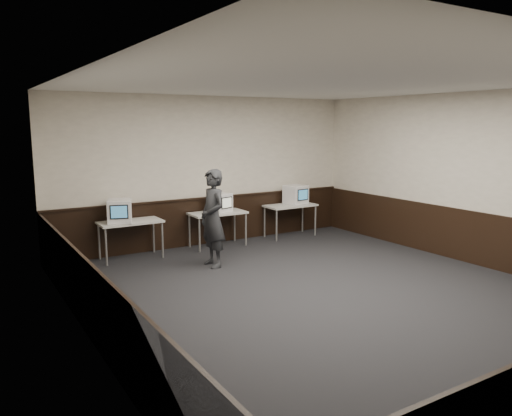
{
  "coord_description": "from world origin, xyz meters",
  "views": [
    {
      "loc": [
        -4.78,
        -5.75,
        2.6
      ],
      "look_at": [
        -0.27,
        1.6,
        1.15
      ],
      "focal_mm": 35.0,
      "sensor_mm": 36.0,
      "label": 1
    }
  ],
  "objects_px": {
    "emac_left": "(120,211)",
    "emac_center": "(220,203)",
    "desk_right": "(290,208)",
    "emac_right": "(296,195)",
    "person": "(213,218)",
    "desk_left": "(130,225)",
    "desk_center": "(218,215)"
  },
  "relations": [
    {
      "from": "emac_left",
      "to": "emac_right",
      "type": "relative_size",
      "value": 1.11
    },
    {
      "from": "desk_center",
      "to": "emac_center",
      "type": "relative_size",
      "value": 2.32
    },
    {
      "from": "desk_right",
      "to": "emac_center",
      "type": "distance_m",
      "value": 1.87
    },
    {
      "from": "desk_center",
      "to": "person",
      "type": "relative_size",
      "value": 0.67
    },
    {
      "from": "desk_left",
      "to": "emac_center",
      "type": "bearing_deg",
      "value": -0.08
    },
    {
      "from": "desk_left",
      "to": "desk_right",
      "type": "xyz_separation_m",
      "value": [
        3.8,
        0.0,
        0.0
      ]
    },
    {
      "from": "desk_left",
      "to": "emac_right",
      "type": "distance_m",
      "value": 3.98
    },
    {
      "from": "emac_right",
      "to": "person",
      "type": "height_order",
      "value": "person"
    },
    {
      "from": "desk_left",
      "to": "desk_center",
      "type": "distance_m",
      "value": 1.9
    },
    {
      "from": "desk_right",
      "to": "emac_left",
      "type": "xyz_separation_m",
      "value": [
        -4.01,
        -0.04,
        0.29
      ]
    },
    {
      "from": "desk_right",
      "to": "emac_right",
      "type": "relative_size",
      "value": 2.27
    },
    {
      "from": "person",
      "to": "desk_left",
      "type": "bearing_deg",
      "value": -140.2
    },
    {
      "from": "desk_right",
      "to": "emac_right",
      "type": "height_order",
      "value": "emac_right"
    },
    {
      "from": "desk_right",
      "to": "emac_left",
      "type": "bearing_deg",
      "value": -179.4
    },
    {
      "from": "emac_center",
      "to": "person",
      "type": "height_order",
      "value": "person"
    },
    {
      "from": "desk_center",
      "to": "emac_center",
      "type": "height_order",
      "value": "emac_center"
    },
    {
      "from": "emac_center",
      "to": "desk_center",
      "type": "bearing_deg",
      "value": 160.86
    },
    {
      "from": "desk_center",
      "to": "emac_right",
      "type": "height_order",
      "value": "emac_right"
    },
    {
      "from": "desk_left",
      "to": "emac_left",
      "type": "relative_size",
      "value": 2.05
    },
    {
      "from": "emac_left",
      "to": "emac_right",
      "type": "distance_m",
      "value": 4.18
    },
    {
      "from": "desk_left",
      "to": "emac_left",
      "type": "bearing_deg",
      "value": -168.71
    },
    {
      "from": "emac_left",
      "to": "emac_center",
      "type": "relative_size",
      "value": 1.13
    },
    {
      "from": "desk_right",
      "to": "desk_left",
      "type": "bearing_deg",
      "value": 180.0
    },
    {
      "from": "desk_left",
      "to": "desk_right",
      "type": "distance_m",
      "value": 3.8
    },
    {
      "from": "desk_right",
      "to": "emac_center",
      "type": "height_order",
      "value": "emac_center"
    },
    {
      "from": "person",
      "to": "emac_right",
      "type": "bearing_deg",
      "value": 113.52
    },
    {
      "from": "desk_center",
      "to": "emac_right",
      "type": "distance_m",
      "value": 2.09
    },
    {
      "from": "desk_left",
      "to": "emac_center",
      "type": "height_order",
      "value": "emac_center"
    },
    {
      "from": "emac_left",
      "to": "person",
      "type": "relative_size",
      "value": 0.32
    },
    {
      "from": "desk_center",
      "to": "emac_center",
      "type": "distance_m",
      "value": 0.28
    },
    {
      "from": "desk_left",
      "to": "emac_left",
      "type": "distance_m",
      "value": 0.36
    },
    {
      "from": "emac_right",
      "to": "person",
      "type": "xyz_separation_m",
      "value": [
        -2.83,
        -1.32,
        -0.07
      ]
    }
  ]
}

